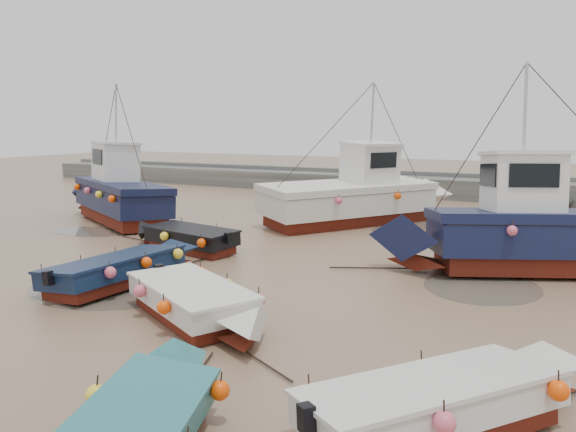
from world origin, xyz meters
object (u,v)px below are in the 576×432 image
dinghy_3 (455,396)px  dinghy_4 (184,235)px  cabin_boat_0 (116,192)px  cabin_boat_2 (533,229)px  dinghy_5 (198,300)px  cabin_boat_1 (359,194)px  dinghy_2 (144,411)px  person (275,228)px  dinghy_1 (126,265)px

dinghy_3 → dinghy_4: same height
cabin_boat_0 → cabin_boat_2: bearing=-65.6°
cabin_boat_0 → dinghy_5: bearing=-101.3°
cabin_boat_0 → cabin_boat_1: same height
dinghy_3 → cabin_boat_0: bearing=-175.2°
dinghy_4 → cabin_boat_2: 11.48m
dinghy_3 → cabin_boat_1: cabin_boat_1 is taller
dinghy_2 → dinghy_5: size_ratio=0.90×
dinghy_4 → person: dinghy_4 is taller
person → dinghy_4: bearing=60.4°
cabin_boat_1 → person: 4.23m
cabin_boat_1 → person: bearing=-99.7°
dinghy_1 → cabin_boat_1: size_ratio=0.62×
cabin_boat_2 → person: size_ratio=6.08×
person → dinghy_1: bearing=72.0°
dinghy_2 → cabin_boat_2: cabin_boat_2 is taller
dinghy_5 → cabin_boat_1: bearing=-146.7°
dinghy_2 → dinghy_5: (-2.29, 4.41, -0.02)m
dinghy_4 → cabin_boat_0: cabin_boat_0 is taller
dinghy_4 → cabin_boat_1: bearing=-13.3°
dinghy_4 → cabin_boat_0: 7.44m
dinghy_5 → cabin_boat_2: 10.40m
dinghy_5 → cabin_boat_2: (6.36, 8.19, 0.78)m
cabin_boat_0 → person: size_ratio=5.63×
cabin_boat_0 → dinghy_4: bearing=-90.0°
dinghy_1 → dinghy_4: same height
dinghy_1 → cabin_boat_0: size_ratio=0.68×
person → cabin_boat_0: bearing=-7.1°
cabin_boat_2 → dinghy_2: bearing=138.3°
dinghy_5 → cabin_boat_1: cabin_boat_1 is taller
cabin_boat_1 → cabin_boat_2: (7.58, -5.84, 0.03)m
dinghy_4 → person: size_ratio=3.53×
cabin_boat_2 → dinghy_4: bearing=77.7°
dinghy_1 → cabin_boat_2: size_ratio=0.63×
dinghy_3 → cabin_boat_0: cabin_boat_0 is taller
dinghy_1 → dinghy_2: bearing=-40.1°
cabin_boat_1 → person: (-2.76, -2.93, -1.30)m
dinghy_3 → cabin_boat_1: size_ratio=0.53×
cabin_boat_1 → dinghy_3: bearing=-32.3°
person → cabin_boat_2: bearing=144.5°
dinghy_2 → dinghy_3: size_ratio=0.94×
cabin_boat_2 → cabin_boat_1: bearing=28.6°
dinghy_5 → dinghy_2: bearing=55.8°
dinghy_3 → dinghy_2: bearing=-108.7°
dinghy_4 → dinghy_1: bearing=-153.4°
dinghy_2 → dinghy_4: same height
dinghy_4 → cabin_boat_2: cabin_boat_2 is taller
cabin_boat_0 → cabin_boat_2: (17.74, -1.24, -0.02)m
cabin_boat_0 → cabin_boat_2: 17.79m
dinghy_5 → cabin_boat_0: size_ratio=0.60×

